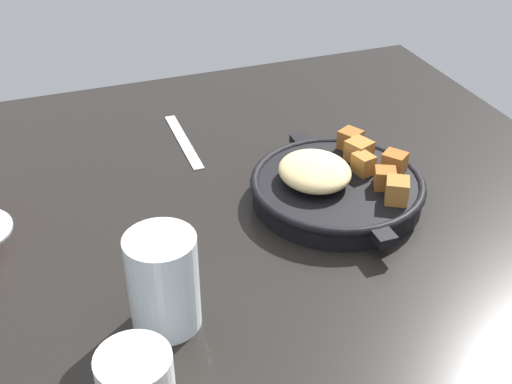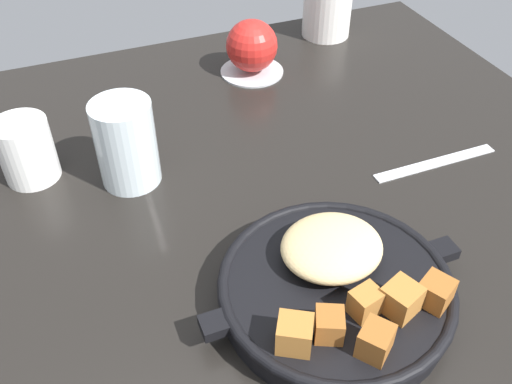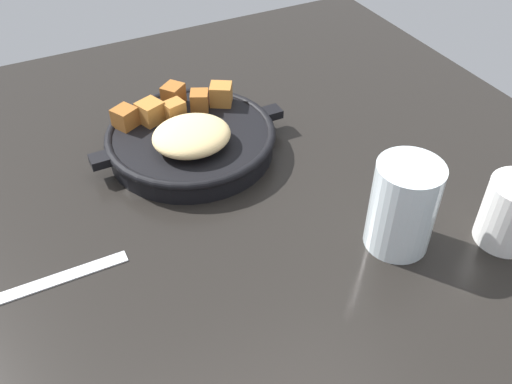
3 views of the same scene
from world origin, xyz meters
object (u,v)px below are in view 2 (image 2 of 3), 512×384
cast_iron_skillet (336,286)px  butter_knife (435,162)px  white_creamer_pitcher (26,150)px  red_apple (252,46)px  ceramic_mug_white (327,12)px  water_glass_tall (126,143)px

cast_iron_skillet → butter_knife: 27.35cm
cast_iron_skillet → white_creamer_pitcher: size_ratio=3.42×
red_apple → butter_knife: size_ratio=0.46×
white_creamer_pitcher → ceramic_mug_white: 57.10cm
water_glass_tall → white_creamer_pitcher: size_ratio=1.36×
cast_iron_skillet → ceramic_mug_white: bearing=63.8°
butter_knife → ceramic_mug_white: (3.83, 39.01, 3.91)cm
cast_iron_skillet → water_glass_tall: size_ratio=2.51×
butter_knife → water_glass_tall: 39.48cm
water_glass_tall → ceramic_mug_white: bearing=33.6°
cast_iron_skillet → red_apple: 47.10cm
ceramic_mug_white → butter_knife: bearing=-95.6°
red_apple → butter_knife: bearing=-66.6°
cast_iron_skillet → water_glass_tall: water_glass_tall is taller
white_creamer_pitcher → ceramic_mug_white: ceramic_mug_white is taller
cast_iron_skillet → butter_knife: bearing=33.4°
white_creamer_pitcher → butter_knife: bearing=-19.0°
red_apple → butter_knife: red_apple is taller
butter_knife → water_glass_tall: size_ratio=1.63×
red_apple → butter_knife: (13.47, -31.10, -4.50)cm
water_glass_tall → ceramic_mug_white: water_glass_tall is taller
butter_knife → ceramic_mug_white: ceramic_mug_white is taller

